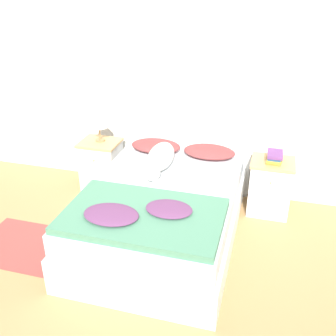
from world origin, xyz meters
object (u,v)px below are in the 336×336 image
pillow_right (209,152)px  table_lamp (99,121)px  nightstand_right (270,187)px  book_stack (275,157)px  nightstand_left (102,165)px  pillow_left (156,146)px  bed (162,213)px  dog (160,158)px

pillow_right → table_lamp: bearing=179.7°
nightstand_right → book_stack: book_stack is taller
nightstand_left → pillow_left: bearing=1.4°
nightstand_right → pillow_left: pillow_left is taller
book_stack → bed: bearing=-142.4°
bed → nightstand_left: 1.24m
nightstand_left → book_stack: bearing=-0.2°
nightstand_right → book_stack: 0.35m
bed → table_lamp: (-0.97, 0.78, 0.56)m
nightstand_right → dog: bearing=-160.4°
bed → nightstand_right: (0.97, 0.76, 0.03)m
bed → pillow_right: size_ratio=3.60×
bed → book_stack: book_stack is taller
table_lamp → nightstand_right: bearing=-0.7°
bed → pillow_left: 0.90m
pillow_right → dog: bearing=-136.2°
nightstand_right → book_stack: bearing=-42.1°
nightstand_right → dog: (-1.10, -0.39, 0.38)m
nightstand_left → nightstand_right: size_ratio=1.00×
pillow_right → pillow_left: bearing=180.0°
bed → pillow_left: pillow_left is taller
nightstand_left → pillow_left: (0.67, 0.02, 0.32)m
pillow_left → table_lamp: bearing=179.5°
dog → table_lamp: 0.96m
table_lamp → nightstand_left: bearing=-90.0°
nightstand_left → dog: dog is taller
book_stack → table_lamp: table_lamp is taller
book_stack → table_lamp: bearing=179.2°
dog → nightstand_left: bearing=155.2°
pillow_right → table_lamp: (-1.28, 0.01, 0.22)m
bed → dog: 0.56m
dog → table_lamp: size_ratio=2.27×
pillow_left → nightstand_left: bearing=-178.6°
pillow_left → pillow_right: 0.60m
bed → nightstand_left: size_ratio=3.30×
nightstand_left → table_lamp: 0.54m
nightstand_left → pillow_left: size_ratio=1.09×
pillow_right → table_lamp: 1.29m
nightstand_right → pillow_right: bearing=178.6°
nightstand_right → pillow_right: pillow_right is taller
book_stack → pillow_left: bearing=179.0°
nightstand_right → pillow_left: 1.31m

